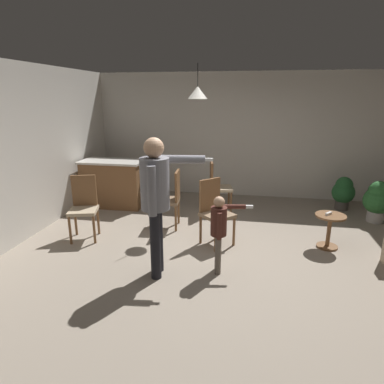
# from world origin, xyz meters

# --- Properties ---
(ground) EXTENTS (7.68, 7.68, 0.00)m
(ground) POSITION_xyz_m (0.00, 0.00, 0.00)
(ground) COLOR gray
(wall_back) EXTENTS (6.40, 0.10, 2.70)m
(wall_back) POSITION_xyz_m (0.00, 3.20, 1.35)
(wall_back) COLOR beige
(wall_back) RESTS_ON ground
(wall_left) EXTENTS (0.10, 6.40, 2.70)m
(wall_left) POSITION_xyz_m (-3.20, 0.00, 1.35)
(wall_left) COLOR beige
(wall_left) RESTS_ON ground
(kitchen_counter) EXTENTS (1.26, 0.66, 0.95)m
(kitchen_counter) POSITION_xyz_m (-2.45, 1.92, 0.48)
(kitchen_counter) COLOR brown
(kitchen_counter) RESTS_ON ground
(side_table_by_couch) EXTENTS (0.44, 0.44, 0.52)m
(side_table_by_couch) POSITION_xyz_m (1.50, 0.61, 0.33)
(side_table_by_couch) COLOR brown
(side_table_by_couch) RESTS_ON ground
(person_adult) EXTENTS (0.83, 0.57, 1.74)m
(person_adult) POSITION_xyz_m (-0.79, -0.59, 1.08)
(person_adult) COLOR black
(person_adult) RESTS_ON ground
(person_child) EXTENTS (0.52, 0.35, 1.02)m
(person_child) POSITION_xyz_m (-0.04, -0.39, 0.63)
(person_child) COLOR #60564C
(person_child) RESTS_ON ground
(dining_chair_by_counter) EXTENTS (0.52, 0.52, 1.00)m
(dining_chair_by_counter) POSITION_xyz_m (-2.26, 0.32, 0.55)
(dining_chair_by_counter) COLOR brown
(dining_chair_by_counter) RESTS_ON ground
(dining_chair_near_wall) EXTENTS (0.46, 0.46, 1.00)m
(dining_chair_near_wall) POSITION_xyz_m (-1.01, 0.98, 0.55)
(dining_chair_near_wall) COLOR brown
(dining_chair_near_wall) RESTS_ON ground
(dining_chair_centre_back) EXTENTS (0.49, 0.49, 1.00)m
(dining_chair_centre_back) POSITION_xyz_m (-0.32, 1.92, 0.55)
(dining_chair_centre_back) COLOR brown
(dining_chair_centre_back) RESTS_ON ground
(dining_chair_spare) EXTENTS (0.59, 0.59, 1.00)m
(dining_chair_spare) POSITION_xyz_m (-0.20, 0.47, 0.55)
(dining_chair_spare) COLOR brown
(dining_chair_spare) RESTS_ON ground
(potted_plant_corner) EXTENTS (0.49, 0.49, 0.76)m
(potted_plant_corner) POSITION_xyz_m (2.57, 1.90, 0.42)
(potted_plant_corner) COLOR #B7B2AD
(potted_plant_corner) RESTS_ON ground
(potted_plant_by_wall) EXTENTS (0.44, 0.44, 0.67)m
(potted_plant_by_wall) POSITION_xyz_m (2.14, 2.51, 0.37)
(potted_plant_by_wall) COLOR #4C4742
(potted_plant_by_wall) RESTS_ON ground
(spare_remote_on_table) EXTENTS (0.11, 0.12, 0.04)m
(spare_remote_on_table) POSITION_xyz_m (1.46, 0.61, 0.54)
(spare_remote_on_table) COLOR white
(spare_remote_on_table) RESTS_ON side_table_by_couch
(ceiling_light_pendant) EXTENTS (0.32, 0.32, 0.55)m
(ceiling_light_pendant) POSITION_xyz_m (-0.61, 1.29, 2.25)
(ceiling_light_pendant) COLOR silver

